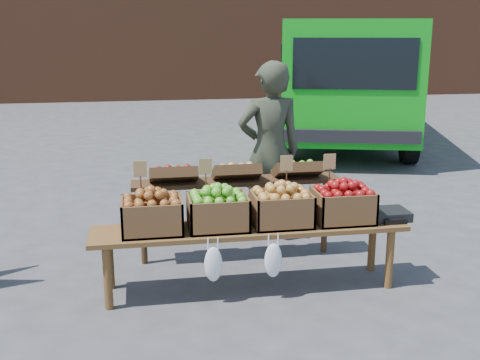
{
  "coord_description": "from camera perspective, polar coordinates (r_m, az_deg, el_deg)",
  "views": [
    {
      "loc": [
        -1.68,
        -5.17,
        2.25
      ],
      "look_at": [
        -0.78,
        0.12,
        0.85
      ],
      "focal_mm": 45.0,
      "sensor_mm": 36.0,
      "label": 1
    }
  ],
  "objects": [
    {
      "name": "crate_green_apples",
      "position": [
        5.32,
        9.73,
        -2.42
      ],
      "size": [
        0.5,
        0.4,
        0.28
      ],
      "primitive_type": null,
      "color": "maroon",
      "rests_on": "display_bench"
    },
    {
      "name": "vendor",
      "position": [
        6.35,
        2.82,
        2.75
      ],
      "size": [
        0.72,
        0.5,
        1.89
      ],
      "primitive_type": "imported",
      "rotation": [
        0.0,
        0.0,
        3.21
      ],
      "color": "#313728",
      "rests_on": "ground"
    },
    {
      "name": "back_table",
      "position": [
        5.84,
        -0.36,
        -2.59
      ],
      "size": [
        2.1,
        0.44,
        1.04
      ],
      "primitive_type": null,
      "color": "#3A2514",
      "rests_on": "ground"
    },
    {
      "name": "crate_red_apples",
      "position": [
        5.16,
        3.95,
        -2.76
      ],
      "size": [
        0.5,
        0.4,
        0.28
      ],
      "primitive_type": null,
      "color": "gold",
      "rests_on": "display_bench"
    },
    {
      "name": "delivery_van",
      "position": [
        11.64,
        9.61,
        9.07
      ],
      "size": [
        3.63,
        5.6,
        2.31
      ],
      "primitive_type": null,
      "rotation": [
        0.0,
        0.0,
        -0.26
      ],
      "color": "#0A9E14",
      "rests_on": "ground"
    },
    {
      "name": "ground",
      "position": [
        5.88,
        7.75,
        -8.0
      ],
      "size": [
        80.0,
        80.0,
        0.0
      ],
      "primitive_type": "plane",
      "color": "#444446"
    },
    {
      "name": "display_bench",
      "position": [
        5.25,
        0.93,
        -7.34
      ],
      "size": [
        2.7,
        0.56,
        0.57
      ],
      "primitive_type": null,
      "color": "brown",
      "rests_on": "ground"
    },
    {
      "name": "weighing_scale",
      "position": [
        5.5,
        13.87,
        -3.16
      ],
      "size": [
        0.34,
        0.3,
        0.08
      ],
      "primitive_type": "cube",
      "color": "black",
      "rests_on": "display_bench"
    },
    {
      "name": "crate_russet_pears",
      "position": [
        5.07,
        -2.11,
        -3.08
      ],
      "size": [
        0.5,
        0.4,
        0.28
      ],
      "primitive_type": null,
      "color": "#388E1C",
      "rests_on": "display_bench"
    },
    {
      "name": "crate_golden_apples",
      "position": [
        5.03,
        -8.35,
        -3.37
      ],
      "size": [
        0.5,
        0.4,
        0.28
      ],
      "primitive_type": null,
      "color": "brown",
      "rests_on": "display_bench"
    }
  ]
}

